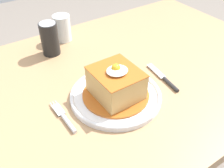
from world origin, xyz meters
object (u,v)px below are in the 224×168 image
Objects in this scene: knife at (166,80)px; soda_can at (50,39)px; drinking_glass at (63,30)px; fork at (65,119)px; main_plate at (116,95)px.

knife is 1.34× the size of soda_can.
drinking_glass reaches higher than knife.
soda_can is (-0.24, 0.38, 0.06)m from knife.
fork is 0.85× the size of knife.
drinking_glass reaches higher than fork.
main_plate is 2.65× the size of drinking_glass.
soda_can is at bearing -140.10° from drinking_glass.
main_plate is 0.42m from drinking_glass.
soda_can reaches higher than drinking_glass.
knife is 0.47m from drinking_glass.
knife is (0.35, -0.03, 0.00)m from fork.
fork is at bearing -115.43° from drinking_glass.
main_plate is 1.97× the size of fork.
main_plate is at bearing -80.88° from soda_can.
main_plate is 0.18m from knife.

